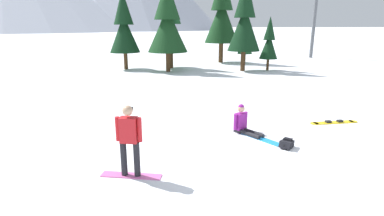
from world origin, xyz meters
TOP-DOWN VIEW (x-y plane):
  - ground_plane at (0.00, 0.00)m, footprint 800.00×800.00m
  - snowboarder_foreground at (-3.50, -0.15)m, footprint 1.49×0.57m
  - snowboarder_midground at (-0.02, 2.60)m, footprint 1.30×1.64m
  - loose_snowboard_near_left at (3.59, 3.41)m, footprint 1.88×0.43m
  - backpack_black at (0.92, 1.24)m, footprint 0.54×0.56m
  - pine_tree_short at (4.85, 21.70)m, footprint 1.37×1.37m
  - pine_tree_leaning at (5.51, 16.93)m, footprint 1.42×1.42m
  - pine_tree_broad at (3.45, 16.79)m, footprint 2.49×2.49m
  - pine_tree_young at (-2.39, 16.92)m, footprint 3.01×3.01m
  - pine_tree_twin at (-2.10, 18.98)m, footprint 2.62×2.62m
  - pine_tree_tall at (2.73, 22.51)m, footprint 3.14×3.14m
  - pine_tree_slender at (-5.79, 18.49)m, footprint 2.39×2.39m

SIDE VIEW (x-z plane):
  - ground_plane at x=0.00m, z-range 0.00..0.00m
  - loose_snowboard_near_left at x=3.59m, z-range -0.03..0.07m
  - backpack_black at x=0.92m, z-range -0.01..0.28m
  - snowboarder_midground at x=-0.02m, z-range -0.15..0.82m
  - snowboarder_foreground at x=-3.50m, z-range 0.06..1.82m
  - pine_tree_short at x=4.85m, z-range 0.18..4.17m
  - pine_tree_leaning at x=5.51m, z-range 0.18..4.35m
  - pine_tree_slender at x=-5.79m, z-range 0.28..6.47m
  - pine_tree_twin at x=-2.10m, z-range 0.29..6.56m
  - pine_tree_young at x=-2.39m, z-range 0.31..7.14m
  - pine_tree_broad at x=3.45m, z-range 0.32..7.41m
  - pine_tree_tall at x=2.73m, z-range 0.38..8.83m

